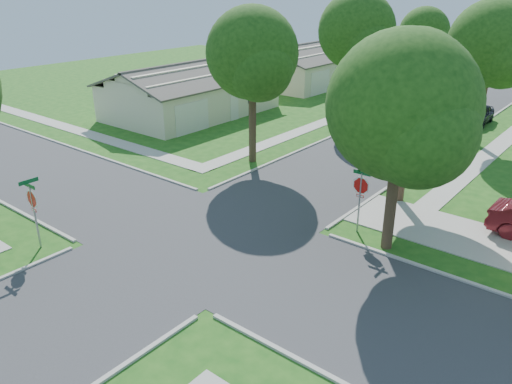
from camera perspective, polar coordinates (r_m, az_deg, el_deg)
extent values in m
plane|color=#1B5116|center=(21.27, -5.98, -5.36)|extent=(100.00, 100.00, 0.00)
cube|color=#333335|center=(21.27, -5.98, -5.35)|extent=(7.00, 100.00, 0.02)
cube|color=#9E9B91|center=(44.84, 12.25, 9.49)|extent=(1.20, 40.00, 0.04)
cube|color=#9E9B91|center=(23.22, 21.28, -4.32)|extent=(8.80, 3.60, 0.05)
cube|color=gray|center=(21.78, -23.90, -2.68)|extent=(0.06, 0.06, 2.70)
cylinder|color=white|center=(21.48, -24.24, -0.75)|extent=(1.05, 0.02, 1.05)
cylinder|color=red|center=(21.48, -24.24, -0.75)|extent=(0.90, 0.03, 0.90)
cube|color=red|center=(21.65, -24.04, -1.89)|extent=(0.34, 0.03, 0.12)
cube|color=white|center=(21.65, -24.04, -1.89)|extent=(0.30, 0.03, 0.08)
cube|color=#0C5426|center=(21.27, -24.49, 0.65)|extent=(0.80, 0.02, 0.16)
cube|color=#0C5426|center=(21.21, -24.56, 1.10)|extent=(0.02, 0.80, 0.16)
cube|color=gray|center=(21.65, 11.74, -1.25)|extent=(0.06, 0.06, 2.70)
cylinder|color=white|center=(21.34, 11.91, 0.71)|extent=(1.05, 0.02, 1.05)
cylinder|color=red|center=(21.34, 11.91, 0.71)|extent=(0.90, 0.03, 0.90)
cube|color=red|center=(21.52, 11.81, -0.45)|extent=(0.34, 0.03, 0.12)
cube|color=white|center=(21.52, 11.81, -0.45)|extent=(0.30, 0.03, 0.08)
cube|color=#0C5426|center=(21.13, 12.03, 2.14)|extent=(0.80, 0.02, 0.16)
cube|color=#0C5426|center=(21.07, 12.07, 2.60)|extent=(0.02, 0.80, 0.16)
cylinder|color=#38281C|center=(25.09, 16.47, 3.22)|extent=(0.44, 0.44, 3.95)
sphere|color=#184110|center=(24.13, 17.52, 11.97)|extent=(4.80, 4.80, 4.80)
sphere|color=#184110|center=(23.51, 18.79, 10.05)|extent=(3.46, 3.46, 3.46)
sphere|color=#184110|center=(25.03, 16.38, 11.34)|extent=(3.26, 3.26, 3.26)
cylinder|color=#38281C|center=(36.08, 24.21, 8.29)|extent=(0.44, 0.44, 4.30)
sphere|color=#184110|center=(35.38, 25.38, 15.11)|extent=(5.40, 5.40, 5.40)
sphere|color=#184110|center=(34.71, 26.48, 13.67)|extent=(3.89, 3.89, 3.89)
sphere|color=#184110|center=(36.29, 24.27, 14.57)|extent=(3.67, 3.67, 3.67)
cylinder|color=#38281C|center=(29.66, -0.41, 7.44)|extent=(0.44, 0.44, 4.25)
sphere|color=#184110|center=(28.82, -0.43, 15.61)|extent=(5.20, 5.20, 5.20)
sphere|color=#184110|center=(27.94, 0.36, 14.03)|extent=(3.74, 3.74, 3.74)
sphere|color=#184110|center=(29.88, -0.81, 14.86)|extent=(3.54, 3.54, 3.54)
cylinder|color=#38281C|center=(39.41, 10.92, 11.07)|extent=(0.44, 0.44, 4.44)
sphere|color=#184110|center=(38.76, 11.44, 17.64)|extent=(5.60, 5.60, 5.60)
sphere|color=#184110|center=(37.88, 12.30, 16.39)|extent=(4.03, 4.03, 4.03)
sphere|color=#184110|center=(39.82, 10.77, 17.01)|extent=(3.81, 3.81, 3.81)
cylinder|color=#38281C|center=(51.12, 18.11, 12.72)|extent=(0.44, 0.44, 3.90)
sphere|color=#184110|center=(50.66, 18.65, 16.92)|extent=(4.60, 4.60, 4.60)
sphere|color=#184110|center=(50.00, 19.25, 16.11)|extent=(3.31, 3.31, 3.31)
sphere|color=#184110|center=(51.48, 18.09, 16.54)|extent=(3.13, 3.13, 3.13)
cylinder|color=#38281C|center=(20.46, 15.12, -1.75)|extent=(0.44, 0.44, 3.54)
sphere|color=#184110|center=(19.18, 16.38, 9.43)|extent=(5.60, 5.60, 5.60)
sphere|color=#184110|center=(18.49, 18.22, 6.48)|extent=(4.03, 4.03, 4.03)
sphere|color=#184110|center=(20.25, 14.82, 8.64)|extent=(3.81, 3.81, 3.81)
cube|color=beige|center=(41.60, -7.36, 10.74)|extent=(8.00, 13.00, 2.80)
cube|color=#49443E|center=(39.82, -5.44, 13.29)|extent=(4.42, 13.60, 1.56)
cube|color=#49443E|center=(42.67, -9.43, 13.74)|extent=(4.42, 13.60, 1.56)
cube|color=silver|center=(36.20, -7.29, 8.44)|extent=(0.06, 3.20, 2.20)
cube|color=silver|center=(39.41, -2.49, 9.64)|extent=(0.06, 0.90, 2.00)
cube|color=#1E2633|center=(41.23, -0.08, 11.03)|extent=(0.06, 1.80, 1.10)
cube|color=beige|center=(54.54, 5.90, 13.68)|extent=(8.00, 13.00, 2.80)
cube|color=#49443E|center=(53.20, 7.86, 15.60)|extent=(4.42, 13.60, 1.56)
cube|color=#49443E|center=(55.37, 4.19, 16.02)|extent=(4.42, 13.60, 1.56)
cube|color=silver|center=(49.22, 7.33, 12.27)|extent=(0.06, 3.20, 2.20)
cube|color=silver|center=(53.11, 10.00, 12.78)|extent=(0.06, 0.90, 2.00)
cube|color=#1E2633|center=(55.27, 11.41, 13.65)|extent=(0.06, 1.80, 1.10)
imported|color=black|center=(41.84, 24.01, 8.09)|extent=(1.89, 4.35, 1.46)
imported|color=black|center=(52.97, 20.41, 11.35)|extent=(2.37, 4.92, 1.38)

